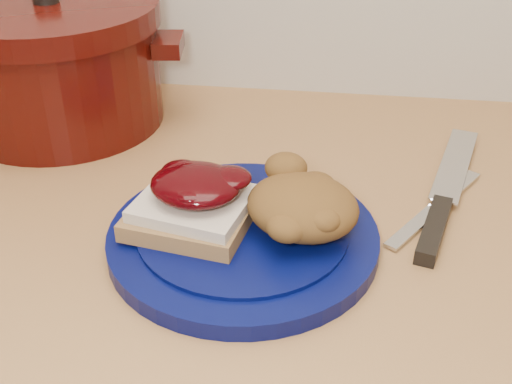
# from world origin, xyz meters

# --- Properties ---
(plate) EXTENTS (0.32, 0.32, 0.02)m
(plate) POSITION_xyz_m (0.01, 1.41, 0.91)
(plate) COLOR #04093E
(plate) RESTS_ON wood_countertop
(sandwich) EXTENTS (0.13, 0.11, 0.06)m
(sandwich) POSITION_xyz_m (-0.03, 1.41, 0.95)
(sandwich) COLOR olive
(sandwich) RESTS_ON plate
(stuffing_mound) EXTENTS (0.13, 0.12, 0.05)m
(stuffing_mound) POSITION_xyz_m (0.07, 1.42, 0.95)
(stuffing_mound) COLOR brown
(stuffing_mound) RESTS_ON plate
(chef_knife) EXTENTS (0.10, 0.28, 0.02)m
(chef_knife) POSITION_xyz_m (0.21, 1.49, 0.91)
(chef_knife) COLOR black
(chef_knife) RESTS_ON wood_countertop
(butter_knife) EXTENTS (0.12, 0.16, 0.00)m
(butter_knife) POSITION_xyz_m (0.21, 1.50, 0.90)
(butter_knife) COLOR silver
(butter_knife) RESTS_ON wood_countertop
(dutch_oven) EXTENTS (0.33, 0.31, 0.18)m
(dutch_oven) POSITION_xyz_m (-0.27, 1.66, 0.98)
(dutch_oven) COLOR #380905
(dutch_oven) RESTS_ON wood_countertop
(pepper_grinder) EXTENTS (0.06, 0.06, 0.14)m
(pepper_grinder) POSITION_xyz_m (-0.37, 1.72, 0.97)
(pepper_grinder) COLOR black
(pepper_grinder) RESTS_ON wood_countertop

